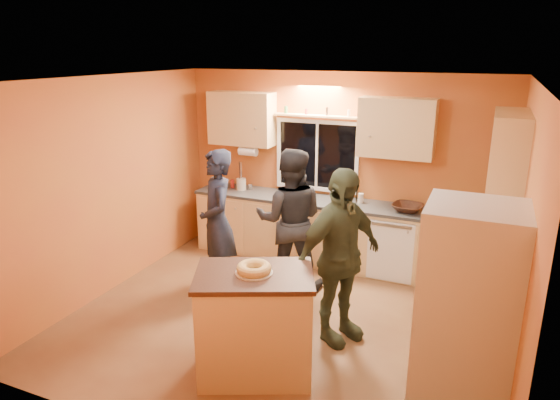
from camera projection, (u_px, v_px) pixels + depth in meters
The scene contains 14 objects.
ground at pixel (282, 320), 5.54m from camera, with size 4.50×4.50×0.00m, color brown.
room_shell at pixel (307, 171), 5.39m from camera, with size 4.54×4.04×2.61m.
back_counter at pixel (330, 232), 6.90m from camera, with size 4.23×0.62×0.90m.
right_counter at pixel (475, 296), 5.12m from camera, with size 0.62×1.84×0.90m.
refrigerator at pixel (466, 316), 3.87m from camera, with size 0.72×0.70×1.80m, color silver.
island at pixel (255, 323), 4.51m from camera, with size 1.23×1.06×1.00m.
bundt_pastry at pixel (254, 268), 4.35m from camera, with size 0.31×0.31×0.09m, color tan.
person_left at pixel (217, 222), 5.98m from camera, with size 0.65×0.42×1.77m, color black.
person_center at pixel (290, 220), 6.08m from camera, with size 0.86×0.67×1.77m, color black.
person_right at pixel (339, 257), 4.94m from camera, with size 1.06×0.44×1.81m, color #2C3320.
mixing_bowl at pixel (407, 208), 6.34m from camera, with size 0.38×0.38×0.09m, color black.
utensil_crock at pixel (241, 184), 7.29m from camera, with size 0.14×0.14×0.17m, color beige.
potted_plant at pixel (483, 255), 4.58m from camera, with size 0.30×0.26×0.33m, color gray.
red_box at pixel (487, 231), 5.55m from camera, with size 0.16×0.12×0.07m, color #B3241B.
Camera 1 is at (1.91, -4.52, 2.89)m, focal length 32.00 mm.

